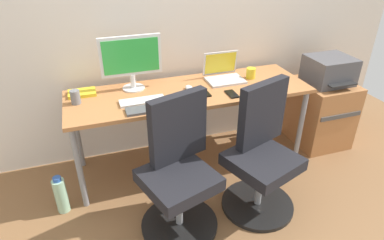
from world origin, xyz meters
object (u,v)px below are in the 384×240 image
(office_chair_left, at_px, (179,173))
(printer, at_px, (329,70))
(coffee_mug, at_px, (251,73))
(side_cabinet, at_px, (320,112))
(office_chair_right, at_px, (261,155))
(water_bottle_on_floor, at_px, (61,195))
(desktop_monitor, at_px, (131,59))
(open_laptop, at_px, (223,73))

(office_chair_left, relative_size, printer, 2.35)
(coffee_mug, bearing_deg, side_cabinet, -9.06)
(office_chair_right, relative_size, side_cabinet, 1.51)
(office_chair_left, distance_m, water_bottle_on_floor, 0.92)
(side_cabinet, height_order, desktop_monitor, desktop_monitor)
(office_chair_right, distance_m, coffee_mug, 0.82)
(water_bottle_on_floor, bearing_deg, coffee_mug, 11.63)
(side_cabinet, height_order, open_laptop, open_laptop)
(desktop_monitor, distance_m, coffee_mug, 1.03)
(office_chair_right, height_order, water_bottle_on_floor, office_chair_right)
(desktop_monitor, relative_size, open_laptop, 1.55)
(office_chair_left, bearing_deg, coffee_mug, 39.06)
(side_cabinet, xyz_separation_m, open_laptop, (-0.96, 0.17, 0.46))
(desktop_monitor, bearing_deg, side_cabinet, -7.14)
(office_chair_right, height_order, open_laptop, same)
(printer, xyz_separation_m, coffee_mug, (-0.72, 0.12, 0.02))
(office_chair_right, relative_size, desktop_monitor, 1.96)
(office_chair_right, height_order, desktop_monitor, desktop_monitor)
(office_chair_right, relative_size, water_bottle_on_floor, 3.03)
(office_chair_left, height_order, office_chair_right, same)
(coffee_mug, bearing_deg, water_bottle_on_floor, -168.37)
(office_chair_left, relative_size, office_chair_right, 1.00)
(printer, bearing_deg, side_cabinet, 90.00)
(side_cabinet, bearing_deg, printer, -90.00)
(printer, bearing_deg, office_chair_right, -148.85)
(printer, xyz_separation_m, desktop_monitor, (-1.73, 0.22, 0.22))
(office_chair_left, height_order, side_cabinet, office_chair_left)
(office_chair_left, relative_size, coffee_mug, 10.22)
(side_cabinet, xyz_separation_m, printer, (0.00, -0.00, 0.43))
(office_chair_left, height_order, open_laptop, same)
(water_bottle_on_floor, height_order, open_laptop, open_laptop)
(office_chair_left, distance_m, open_laptop, 1.04)
(side_cabinet, bearing_deg, office_chair_right, -148.81)
(water_bottle_on_floor, xyz_separation_m, open_laptop, (1.43, 0.40, 0.62))
(office_chair_left, xyz_separation_m, desktop_monitor, (-0.13, 0.80, 0.54))
(office_chair_left, height_order, desktop_monitor, desktop_monitor)
(office_chair_right, relative_size, coffee_mug, 10.22)
(office_chair_right, xyz_separation_m, water_bottle_on_floor, (-1.42, 0.36, -0.28))
(office_chair_left, height_order, coffee_mug, office_chair_left)
(office_chair_right, distance_m, open_laptop, 0.83)
(desktop_monitor, bearing_deg, printer, -7.17)
(printer, height_order, open_laptop, open_laptop)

